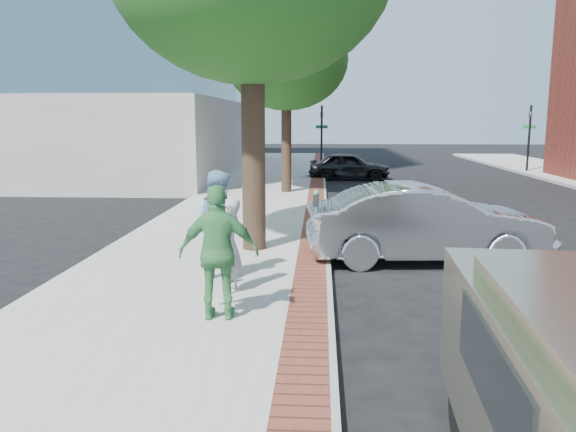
# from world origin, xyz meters

# --- Properties ---
(ground) EXTENTS (120.00, 120.00, 0.00)m
(ground) POSITION_xyz_m (0.00, 0.00, 0.00)
(ground) COLOR black
(ground) RESTS_ON ground
(sidewalk) EXTENTS (5.00, 60.00, 0.15)m
(sidewalk) POSITION_xyz_m (-1.50, 8.00, 0.07)
(sidewalk) COLOR #9E9991
(sidewalk) RESTS_ON ground
(brick_strip) EXTENTS (0.60, 60.00, 0.01)m
(brick_strip) POSITION_xyz_m (0.70, 8.00, 0.15)
(brick_strip) COLOR brown
(brick_strip) RESTS_ON sidewalk
(curb) EXTENTS (0.10, 60.00, 0.15)m
(curb) POSITION_xyz_m (1.05, 8.00, 0.07)
(curb) COLOR gray
(curb) RESTS_ON ground
(office_base) EXTENTS (18.20, 22.20, 4.00)m
(office_base) POSITION_xyz_m (-13.00, 22.00, 2.00)
(office_base) COLOR gray
(office_base) RESTS_ON ground
(signal_near) EXTENTS (0.70, 0.15, 3.80)m
(signal_near) POSITION_xyz_m (0.90, 22.00, 2.25)
(signal_near) COLOR black
(signal_near) RESTS_ON ground
(signal_far) EXTENTS (0.70, 0.15, 3.80)m
(signal_far) POSITION_xyz_m (12.50, 22.00, 2.25)
(signal_far) COLOR black
(signal_far) RESTS_ON ground
(tree_far) EXTENTS (4.80, 4.80, 7.14)m
(tree_far) POSITION_xyz_m (-0.50, 12.00, 5.30)
(tree_far) COLOR black
(tree_far) RESTS_ON sidewalk
(parking_meter) EXTENTS (0.12, 0.32, 1.47)m
(parking_meter) POSITION_xyz_m (0.79, 0.78, 1.21)
(parking_meter) COLOR gray
(parking_meter) RESTS_ON sidewalk
(person_gray) EXTENTS (0.45, 0.63, 1.59)m
(person_gray) POSITION_xyz_m (-0.63, -1.34, 0.95)
(person_gray) COLOR #A1A0A5
(person_gray) RESTS_ON sidewalk
(person_officer) EXTENTS (1.22, 1.16, 1.98)m
(person_officer) POSITION_xyz_m (-0.97, -0.49, 1.14)
(person_officer) COLOR #80A6C6
(person_officer) RESTS_ON sidewalk
(person_green) EXTENTS (1.18, 0.55, 1.96)m
(person_green) POSITION_xyz_m (-0.57, -2.62, 1.13)
(person_green) COLOR #41904E
(person_green) RESTS_ON sidewalk
(sedan_silver) EXTENTS (5.17, 2.18, 1.66)m
(sedan_silver) POSITION_xyz_m (3.13, 1.53, 0.83)
(sedan_silver) COLOR #B5B7BC
(sedan_silver) RESTS_ON ground
(bg_car) EXTENTS (4.14, 1.84, 1.38)m
(bg_car) POSITION_xyz_m (2.31, 18.11, 0.69)
(bg_car) COLOR black
(bg_car) RESTS_ON ground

